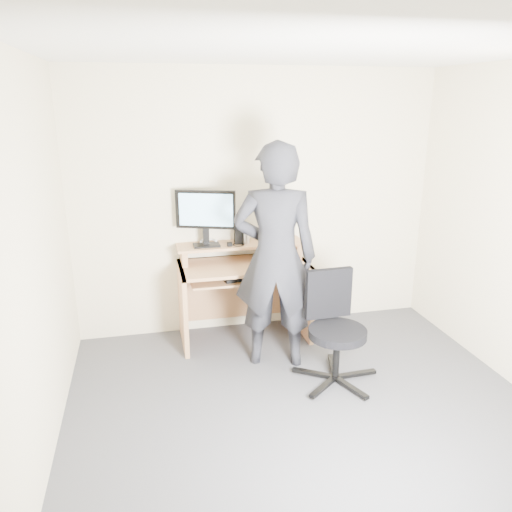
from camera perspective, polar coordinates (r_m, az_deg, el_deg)
name	(u,v)px	position (r m, az deg, el deg)	size (l,w,h in m)	color
ground	(314,425)	(3.76, 6.60, -18.65)	(3.50, 3.50, 0.00)	#4A4B4F
back_wall	(258,204)	(4.81, 0.21, 6.01)	(3.50, 0.02, 2.50)	beige
ceiling	(329,45)	(3.05, 8.37, 22.78)	(3.50, 3.50, 0.02)	white
desk	(243,282)	(4.76, -1.54, -2.95)	(1.20, 0.60, 0.91)	tan
monitor	(206,213)	(4.56, -5.78, 4.90)	(0.53, 0.22, 0.52)	black
external_drive	(238,233)	(4.69, -2.04, 2.69)	(0.07, 0.13, 0.20)	black
travel_mug	(246,234)	(4.68, -1.20, 2.47)	(0.08, 0.08, 0.17)	silver
smartphone	(279,242)	(4.75, 2.63, 1.66)	(0.07, 0.13, 0.01)	black
charger	(230,244)	(4.61, -3.02, 1.35)	(0.04, 0.04, 0.04)	black
headphones	(209,242)	(4.73, -5.45, 1.57)	(0.16, 0.16, 0.02)	silver
keyboard	(247,276)	(4.56, -1.06, -2.27)	(0.46, 0.18, 0.03)	black
mouse	(286,263)	(4.61, 3.50, -0.75)	(0.10, 0.06, 0.04)	black
office_chair	(334,324)	(4.09, 8.92, -7.69)	(0.68, 0.70, 0.88)	black
person	(275,257)	(4.14, 2.21, -0.15)	(0.70, 0.46, 1.91)	black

